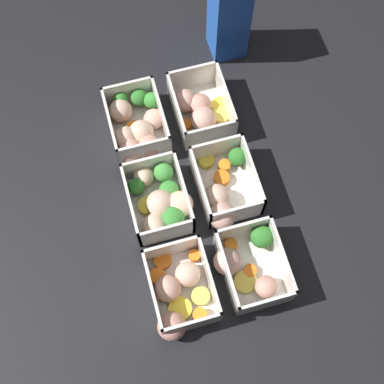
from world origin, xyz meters
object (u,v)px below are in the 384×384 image
container_far_center (223,190)px  juice_carton (229,15)px  container_near_center (161,201)px  container_near_left (136,127)px  container_far_left (200,109)px  container_far_right (249,264)px  container_near_right (178,293)px

container_far_center → juice_carton: 0.33m
container_near_center → juice_carton: juice_carton is taller
container_near_left → container_near_center: 0.16m
container_far_left → container_far_center: bearing=-1.9°
container_far_left → container_far_right: (0.31, -0.00, 0.00)m
container_near_right → juice_carton: bearing=154.1°
container_near_left → container_far_right: bearing=22.0°
container_near_center → container_far_right: bearing=37.8°
container_near_right → container_far_right: size_ratio=1.18×
container_near_left → container_far_right: same height
container_far_left → container_far_center: 0.17m
container_near_center → container_far_center: bearing=85.3°
container_far_left → container_far_right: bearing=-0.3°
container_far_left → container_far_center: size_ratio=0.83×
container_far_left → juice_carton: juice_carton is taller
container_near_left → container_near_right: same height
container_near_center → container_far_left: bearing=144.2°
container_near_center → container_near_right: same height
container_far_center → juice_carton: bearing=162.0°
container_far_center → container_far_right: size_ratio=1.20×
container_far_center → container_far_right: (0.14, 0.00, -0.00)m
container_far_center → container_near_right: bearing=-38.9°
container_near_center → container_far_right: 0.19m
container_far_right → juice_carton: 0.46m
container_far_center → container_far_right: bearing=1.7°
container_near_left → container_far_center: (0.16, 0.12, 0.00)m
container_near_center → container_near_right: size_ratio=0.95×
container_near_left → container_far_center: size_ratio=0.96×
container_near_left → juice_carton: 0.27m
juice_carton → container_near_center: bearing=-35.1°
container_near_center → container_far_left: 0.20m
container_far_left → juice_carton: (-0.14, 0.10, 0.07)m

